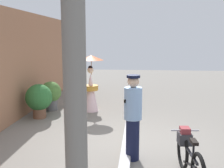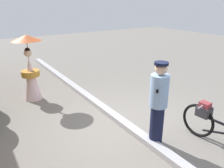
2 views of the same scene
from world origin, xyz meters
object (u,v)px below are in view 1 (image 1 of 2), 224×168
(person_with_parasol, at_px, (91,83))
(utility_pole, at_px, (74,27))
(potted_plant_by_door, at_px, (51,94))
(person_officer, at_px, (133,115))
(potted_plant_small, at_px, (40,99))
(bicycle_near_officer, at_px, (189,156))

(person_with_parasol, height_order, utility_pole, utility_pole)
(potted_plant_by_door, bearing_deg, person_with_parasol, -89.48)
(person_officer, bearing_deg, potted_plant_by_door, 38.24)
(potted_plant_by_door, height_order, utility_pole, utility_pole)
(person_officer, relative_size, potted_plant_small, 1.63)
(person_officer, relative_size, person_with_parasol, 0.91)
(bicycle_near_officer, bearing_deg, utility_pole, 149.99)
(potted_plant_by_door, distance_m, utility_pole, 7.14)
(potted_plant_by_door, xyz_separation_m, utility_pole, (-6.47, -2.37, 1.86))
(bicycle_near_officer, distance_m, utility_pole, 3.31)
(bicycle_near_officer, xyz_separation_m, potted_plant_small, (3.27, 3.75, 0.16))
(bicycle_near_officer, bearing_deg, person_with_parasol, 29.56)
(person_officer, distance_m, utility_pole, 3.36)
(bicycle_near_officer, xyz_separation_m, potted_plant_by_door, (4.18, 3.69, 0.12))
(bicycle_near_officer, distance_m, potted_plant_by_door, 5.58)
(person_officer, relative_size, utility_pole, 0.35)
(person_officer, xyz_separation_m, person_with_parasol, (3.51, 1.44, 0.02))
(potted_plant_by_door, bearing_deg, potted_plant_small, 176.37)
(person_with_parasol, relative_size, utility_pole, 0.38)
(person_officer, xyz_separation_m, utility_pole, (-2.98, 0.39, 1.52))
(person_officer, xyz_separation_m, potted_plant_small, (2.60, 2.81, -0.31))
(utility_pole, bearing_deg, person_officer, -7.45)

